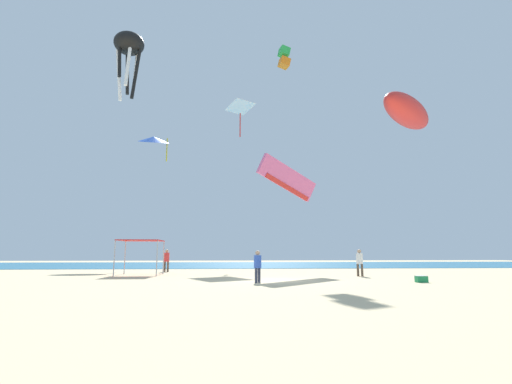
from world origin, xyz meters
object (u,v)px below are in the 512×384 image
object	(u,v)px
kite_parafoil_pink	(287,179)
kite_octopus_black	(129,47)
person_near_tent	(360,260)
kite_inflatable_red	(407,111)
person_central	(258,264)
cooler_box	(421,279)
kite_box_green	(284,57)
canopy_tent	(141,242)
kite_diamond_white	(240,108)
kite_delta_blue	(154,139)
person_leftmost	(167,259)

from	to	relation	value
kite_parafoil_pink	kite_octopus_black	size ratio (longest dim) A/B	0.85
person_near_tent	kite_inflatable_red	world-z (taller)	kite_inflatable_red
person_central	kite_inflatable_red	size ratio (longest dim) A/B	0.22
cooler_box	kite_box_green	distance (m)	30.73
kite_octopus_black	canopy_tent	bearing A→B (deg)	82.76
person_central	cooler_box	bearing A→B (deg)	124.18
cooler_box	kite_inflatable_red	xyz separation A→B (m)	(4.78, 9.46, 12.97)
kite_box_green	kite_inflatable_red	distance (m)	16.91
person_near_tent	person_central	size ratio (longest dim) A/B	1.07
person_central	kite_parafoil_pink	xyz separation A→B (m)	(2.97, 8.48, 6.19)
canopy_tent	cooler_box	world-z (taller)	canopy_tent
canopy_tent	kite_parafoil_pink	bearing A→B (deg)	7.46
person_near_tent	kite_octopus_black	world-z (taller)	kite_octopus_black
person_near_tent	kite_diamond_white	distance (m)	28.73
kite_box_green	kite_octopus_black	distance (m)	17.92
person_near_tent	kite_parafoil_pink	xyz separation A→B (m)	(-4.10, 3.71, 6.12)
kite_parafoil_pink	kite_delta_blue	bearing A→B (deg)	99.45
person_leftmost	kite_diamond_white	size ratio (longest dim) A/B	0.41
person_leftmost	kite_diamond_white	bearing A→B (deg)	97.10
canopy_tent	person_leftmost	bearing A→B (deg)	75.94
kite_inflatable_red	kite_octopus_black	size ratio (longest dim) A/B	1.28
kite_delta_blue	canopy_tent	bearing A→B (deg)	91.76
kite_diamond_white	person_leftmost	bearing A→B (deg)	33.23
canopy_tent	kite_inflatable_red	distance (m)	23.54
kite_box_green	kite_delta_blue	xyz separation A→B (m)	(-15.18, 5.24, -8.36)
kite_box_green	kite_inflatable_red	world-z (taller)	kite_box_green
kite_parafoil_pink	kite_octopus_black	bearing A→B (deg)	141.98
kite_box_green	cooler_box	bearing A→B (deg)	-3.46
person_leftmost	kite_delta_blue	size ratio (longest dim) A/B	0.42
kite_parafoil_pink	kite_delta_blue	distance (m)	22.52
kite_delta_blue	kite_octopus_black	distance (m)	14.90
person_central	cooler_box	size ratio (longest dim) A/B	2.84
canopy_tent	person_near_tent	size ratio (longest dim) A/B	1.61
person_near_tent	kite_inflatable_red	size ratio (longest dim) A/B	0.23
person_near_tent	cooler_box	distance (m)	5.40
person_near_tent	cooler_box	world-z (taller)	person_near_tent
person_central	kite_delta_blue	bearing A→B (deg)	-120.02
canopy_tent	kite_octopus_black	world-z (taller)	kite_octopus_black
kite_delta_blue	kite_diamond_white	bearing A→B (deg)	176.42
kite_diamond_white	cooler_box	bearing A→B (deg)	75.84
cooler_box	kite_box_green	xyz separation A→B (m)	(-3.88, 19.78, 23.19)
person_near_tent	kite_octopus_black	distance (m)	25.07
person_near_tent	person_leftmost	distance (m)	15.08
person_central	kite_parafoil_pink	distance (m)	10.91
cooler_box	kite_delta_blue	xyz separation A→B (m)	(-19.06, 25.02, 14.83)
canopy_tent	kite_box_green	world-z (taller)	kite_box_green
kite_inflatable_red	kite_diamond_white	bearing A→B (deg)	-94.49
kite_parafoil_pink	cooler_box	bearing A→B (deg)	-88.75
canopy_tent	kite_delta_blue	xyz separation A→B (m)	(-3.06, 17.54, 12.77)
kite_parafoil_pink	kite_box_green	world-z (taller)	kite_box_green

